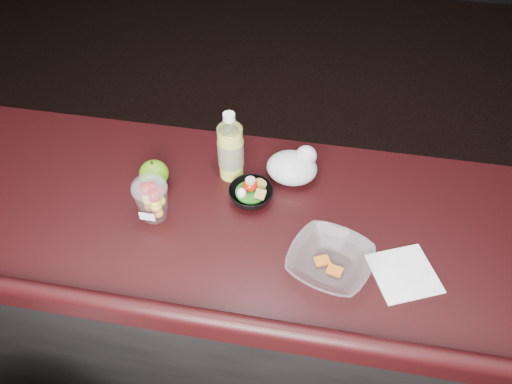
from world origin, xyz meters
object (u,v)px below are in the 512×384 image
Objects in this scene: lemonade_bottle at (231,150)px; takeout_bowl at (330,262)px; snack_bowl at (251,193)px; fruit_cup at (151,198)px; green_apple at (154,174)px.

lemonade_bottle is 0.45m from takeout_bowl.
snack_bowl is at bearing -50.09° from lemonade_bottle.
fruit_cup is 0.53× the size of takeout_bowl.
green_apple is 0.30m from snack_bowl.
takeout_bowl is (0.52, -0.10, -0.05)m from fruit_cup.
lemonade_bottle reaches higher than takeout_bowl.
snack_bowl is (0.30, -0.01, -0.02)m from green_apple.
lemonade_bottle is 0.25m from green_apple.
snack_bowl is (0.26, 0.11, -0.05)m from fruit_cup.
fruit_cup reaches higher than takeout_bowl.
fruit_cup is at bearing -72.85° from green_apple.
green_apple is 0.34× the size of takeout_bowl.
lemonade_bottle is 0.28m from fruit_cup.
fruit_cup is at bearing -157.07° from snack_bowl.
fruit_cup is 0.13m from green_apple.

